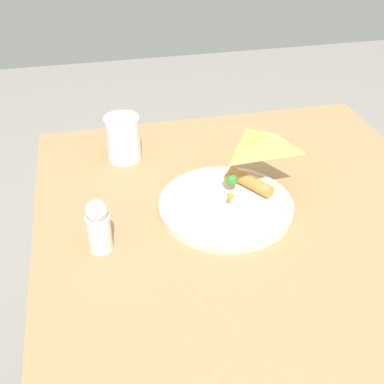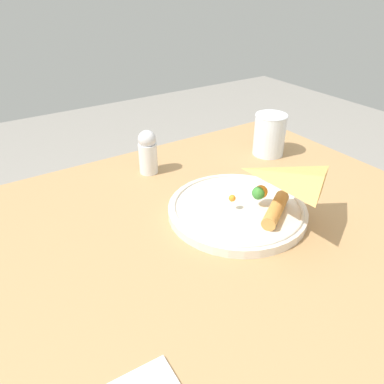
# 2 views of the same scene
# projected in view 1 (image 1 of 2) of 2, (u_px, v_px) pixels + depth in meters

# --- Properties ---
(dining_table) EXTENTS (1.00, 0.78, 0.72)m
(dining_table) POSITION_uv_depth(u_px,v_px,m) (266.00, 298.00, 0.86)
(dining_table) COLOR #A87F51
(dining_table) RESTS_ON ground_plane
(plate_pizza) EXTENTS (0.25, 0.25, 0.06)m
(plate_pizza) POSITION_uv_depth(u_px,v_px,m) (227.00, 202.00, 0.88)
(plate_pizza) COLOR silver
(plate_pizza) RESTS_ON dining_table
(milk_glass) EXTENTS (0.07, 0.07, 0.10)m
(milk_glass) POSITION_uv_depth(u_px,v_px,m) (123.00, 140.00, 1.01)
(milk_glass) COLOR white
(milk_glass) RESTS_ON dining_table
(salt_shaker) EXTENTS (0.04, 0.04, 0.10)m
(salt_shaker) POSITION_uv_depth(u_px,v_px,m) (98.00, 225.00, 0.77)
(salt_shaker) COLOR silver
(salt_shaker) RESTS_ON dining_table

